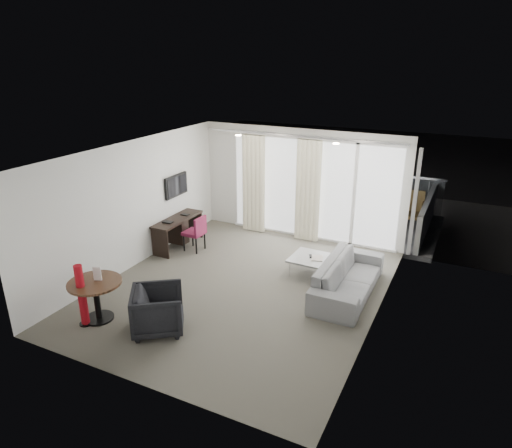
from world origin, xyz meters
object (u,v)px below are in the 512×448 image
at_px(sofa, 348,277).
at_px(rattan_chair_a, 341,217).
at_px(desk, 178,232).
at_px(tub_armchair, 158,310).
at_px(round_table, 97,300).
at_px(coffee_table, 311,265).
at_px(desk_chair, 194,233).
at_px(red_lamp, 82,295).
at_px(rattan_chair_b, 411,208).

height_order(sofa, rattan_chair_a, rattan_chair_a).
distance_m(desk, tub_armchair, 3.42).
height_order(desk, round_table, round_table).
bearing_deg(coffee_table, rattan_chair_a, 93.19).
bearing_deg(rattan_chair_a, sofa, -56.96).
relative_size(coffee_table, rattan_chair_a, 1.08).
distance_m(desk_chair, round_table, 3.13).
distance_m(round_table, tub_armchair, 1.13).
xyz_separation_m(coffee_table, sofa, (0.89, -0.48, 0.15)).
bearing_deg(desk, red_lamp, -81.42).
bearing_deg(rattan_chair_a, red_lamp, -98.76).
height_order(desk_chair, tub_armchair, desk_chair).
relative_size(tub_armchair, sofa, 0.36).
xyz_separation_m(desk_chair, red_lamp, (0.06, -3.34, 0.13)).
bearing_deg(coffee_table, rattan_chair_b, 70.48).
bearing_deg(rattan_chair_b, round_table, -122.26).
height_order(tub_armchair, rattan_chair_b, rattan_chair_b).
height_order(desk_chair, rattan_chair_a, desk_chair).
xyz_separation_m(desk, round_table, (0.59, -3.15, 0.01)).
bearing_deg(tub_armchair, desk_chair, -11.74).
bearing_deg(sofa, desk_chair, 83.21).
bearing_deg(round_table, desk_chair, 92.57).
bearing_deg(round_table, red_lamp, -110.67).
bearing_deg(desk_chair, red_lamp, -86.94).
height_order(round_table, rattan_chair_b, rattan_chair_b).
bearing_deg(sofa, desk, 83.66).
height_order(coffee_table, rattan_chair_b, rattan_chair_b).
distance_m(red_lamp, rattan_chair_b, 8.31).
height_order(desk_chair, red_lamp, red_lamp).
relative_size(desk, coffee_table, 1.84).
xyz_separation_m(desk, rattan_chair_b, (4.58, 3.88, 0.09)).
xyz_separation_m(desk, coffee_table, (3.21, 0.02, -0.16)).
xyz_separation_m(sofa, rattan_chair_b, (0.47, 4.33, 0.10)).
bearing_deg(desk, rattan_chair_b, 40.26).
relative_size(tub_armchair, rattan_chair_a, 1.10).
bearing_deg(red_lamp, desk, 98.58).
bearing_deg(desk, rattan_chair_a, 40.46).
bearing_deg(tub_armchair, sofa, -78.50).
bearing_deg(rattan_chair_a, coffee_table, -72.40).
bearing_deg(tub_armchair, round_table, 64.45).
distance_m(tub_armchair, coffee_table, 3.35).
distance_m(desk_chair, tub_armchair, 3.20).
relative_size(desk_chair, coffee_table, 1.04).
distance_m(desk_chair, red_lamp, 3.35).
relative_size(desk_chair, tub_armchair, 1.02).
height_order(desk, rattan_chair_b, rattan_chair_b).
relative_size(red_lamp, rattan_chair_a, 1.46).
bearing_deg(rattan_chair_a, round_table, -98.85).
distance_m(tub_armchair, sofa, 3.47).
relative_size(desk, red_lamp, 1.35).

